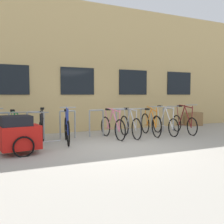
% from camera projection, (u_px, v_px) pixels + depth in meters
% --- Properties ---
extents(ground_plane, '(42.00, 42.00, 0.00)m').
position_uv_depth(ground_plane, '(114.00, 147.00, 6.97)').
color(ground_plane, '#9E998E').
extents(storefront_building, '(28.00, 6.06, 4.93)m').
position_uv_depth(storefront_building, '(59.00, 73.00, 12.42)').
color(storefront_building, tan).
rests_on(storefront_building, ground).
extents(bike_rack, '(6.54, 0.05, 0.92)m').
position_uv_depth(bike_rack, '(96.00, 121.00, 8.75)').
color(bike_rack, gray).
rests_on(bike_rack, ground).
extents(bicycle_orange, '(0.47, 1.74, 1.05)m').
position_uv_depth(bicycle_orange, '(151.00, 124.00, 9.05)').
color(bicycle_orange, black).
rests_on(bicycle_orange, ground).
extents(bicycle_green, '(0.44, 1.77, 1.01)m').
position_uv_depth(bicycle_green, '(15.00, 132.00, 7.13)').
color(bicycle_green, black).
rests_on(bicycle_green, ground).
extents(bicycle_pink, '(0.44, 1.72, 1.02)m').
position_uv_depth(bicycle_pink, '(112.00, 127.00, 8.41)').
color(bicycle_pink, black).
rests_on(bicycle_pink, ground).
extents(bicycle_silver, '(0.44, 1.67, 1.01)m').
position_uv_depth(bicycle_silver, '(130.00, 126.00, 8.58)').
color(bicycle_silver, black).
rests_on(bicycle_silver, ground).
extents(bicycle_black, '(0.56, 1.79, 1.06)m').
position_uv_depth(bicycle_black, '(42.00, 130.00, 7.36)').
color(bicycle_black, black).
rests_on(bicycle_black, ground).
extents(bicycle_white, '(0.44, 1.74, 1.06)m').
position_uv_depth(bicycle_white, '(165.00, 124.00, 9.23)').
color(bicycle_white, black).
rests_on(bicycle_white, ground).
extents(bicycle_maroon, '(0.46, 1.69, 1.09)m').
position_uv_depth(bicycle_maroon, '(184.00, 123.00, 9.48)').
color(bicycle_maroon, black).
rests_on(bicycle_maroon, ground).
extents(bicycle_blue, '(0.49, 1.72, 1.10)m').
position_uv_depth(bicycle_blue, '(67.00, 129.00, 7.64)').
color(bicycle_blue, black).
rests_on(bicycle_blue, ground).
extents(bike_trailer, '(1.48, 0.75, 0.95)m').
position_uv_depth(bike_trailer, '(19.00, 134.00, 6.12)').
color(bike_trailer, red).
rests_on(bike_trailer, ground).
extents(planter_box, '(0.70, 0.44, 0.60)m').
position_uv_depth(planter_box, '(194.00, 119.00, 11.80)').
color(planter_box, olive).
rests_on(planter_box, ground).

